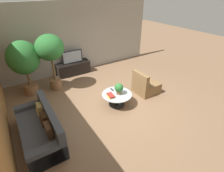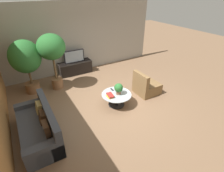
% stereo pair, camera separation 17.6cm
% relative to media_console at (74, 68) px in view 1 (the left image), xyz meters
% --- Properties ---
extents(ground_plane, '(24.00, 24.00, 0.00)m').
position_rel_media_console_xyz_m(ground_plane, '(0.36, -2.94, -0.28)').
color(ground_plane, brown).
extents(back_wall_stone, '(7.40, 0.12, 3.00)m').
position_rel_media_console_xyz_m(back_wall_stone, '(0.36, 0.32, 1.22)').
color(back_wall_stone, '#A39E93').
rests_on(back_wall_stone, ground).
extents(media_console, '(1.46, 0.50, 0.54)m').
position_rel_media_console_xyz_m(media_console, '(0.00, 0.00, 0.00)').
color(media_console, black).
rests_on(media_console, ground).
extents(television, '(0.88, 0.13, 0.54)m').
position_rel_media_console_xyz_m(television, '(0.00, -0.00, 0.52)').
color(television, black).
rests_on(television, media_console).
extents(coffee_table, '(0.97, 0.97, 0.42)m').
position_rel_media_console_xyz_m(coffee_table, '(0.32, -2.99, 0.01)').
color(coffee_table, black).
rests_on(coffee_table, ground).
extents(couch_by_wall, '(0.84, 2.04, 0.84)m').
position_rel_media_console_xyz_m(couch_by_wall, '(-2.14, -3.16, 0.01)').
color(couch_by_wall, '#3D424C').
rests_on(couch_by_wall, ground).
extents(armchair_wicker, '(0.80, 0.76, 0.86)m').
position_rel_media_console_xyz_m(armchair_wicker, '(1.63, -2.91, -0.01)').
color(armchair_wicker, brown).
rests_on(armchair_wicker, ground).
extents(potted_palm_tall, '(1.06, 1.06, 1.95)m').
position_rel_media_console_xyz_m(potted_palm_tall, '(-1.92, -0.69, 1.02)').
color(potted_palm_tall, brown).
rests_on(potted_palm_tall, ground).
extents(potted_palm_corner, '(0.98, 0.98, 2.09)m').
position_rel_media_console_xyz_m(potted_palm_corner, '(-1.06, -0.88, 1.25)').
color(potted_palm_corner, brown).
rests_on(potted_palm_corner, ground).
extents(potted_plant_tabletop, '(0.28, 0.28, 0.37)m').
position_rel_media_console_xyz_m(potted_plant_tabletop, '(0.38, -3.01, 0.35)').
color(potted_plant_tabletop, brown).
rests_on(potted_plant_tabletop, coffee_table).
extents(book_stack, '(0.21, 0.32, 0.07)m').
position_rel_media_console_xyz_m(book_stack, '(0.06, -3.01, 0.17)').
color(book_stack, gold).
rests_on(book_stack, coffee_table).
extents(remote_black, '(0.05, 0.16, 0.02)m').
position_rel_media_console_xyz_m(remote_black, '(0.33, -2.68, 0.15)').
color(remote_black, black).
rests_on(remote_black, coffee_table).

